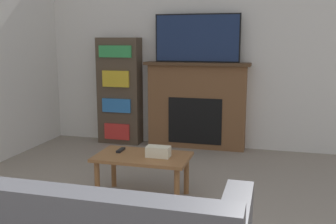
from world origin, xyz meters
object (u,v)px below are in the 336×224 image
Objects in this scene: bookshelf at (120,91)px; tv at (197,38)px; coffee_table at (143,162)px; fireplace at (196,105)px.

tv is at bearing 0.16° from bookshelf.
bookshelf is at bearing 117.66° from coffee_table.
bookshelf is at bearing -178.82° from fireplace.
coffee_table is at bearing -94.47° from tv.
coffee_table is at bearing -62.34° from bookshelf.
tv is 2.20m from coffee_table.
fireplace is 1.63× the size of coffee_table.
fireplace is 1.25× the size of tv.
tv is at bearing 85.53° from coffee_table.
coffee_table is at bearing -94.42° from fireplace.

